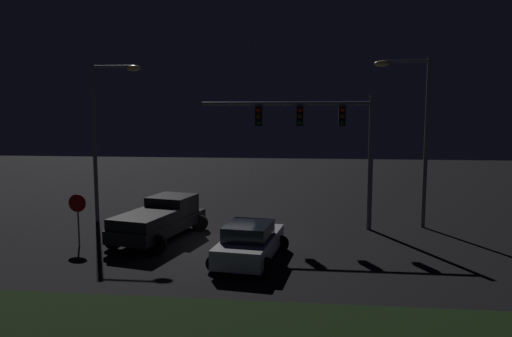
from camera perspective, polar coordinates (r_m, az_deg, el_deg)
ground_plane at (r=20.55m, az=-3.96°, el=-9.03°), size 80.00×80.00×0.00m
pickup_truck at (r=21.20m, az=-11.65°, el=-5.89°), size 3.67×5.71×1.80m
car_sedan at (r=17.67m, az=-0.76°, el=-9.13°), size 2.85×4.60×1.51m
traffic_signal_gantry at (r=22.42m, az=7.90°, el=4.92°), size 8.32×0.56×6.50m
street_lamp_left at (r=24.81m, az=-18.36°, el=5.32°), size 2.64×0.44×8.13m
street_lamp_right at (r=23.75m, az=19.16°, el=5.44°), size 2.70×0.44×8.26m
stop_sign at (r=20.93m, az=-21.22°, el=-4.79°), size 0.76×0.08×2.23m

